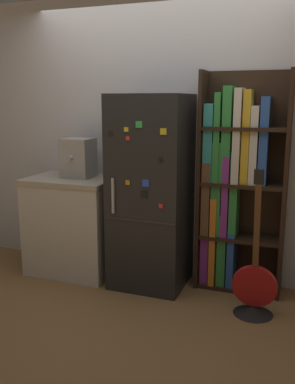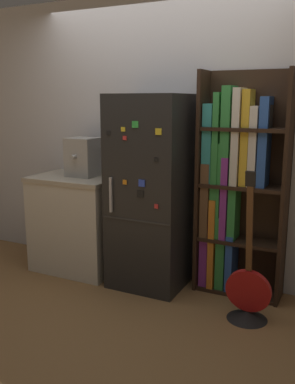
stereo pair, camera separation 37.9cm
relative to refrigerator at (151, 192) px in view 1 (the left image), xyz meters
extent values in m
plane|color=olive|center=(0.00, -0.15, -0.85)|extent=(16.00, 16.00, 0.00)
cube|color=silver|center=(0.00, 0.32, 0.45)|extent=(8.00, 0.05, 2.60)
cube|color=black|center=(0.00, 0.00, 0.00)|extent=(0.64, 0.60, 1.70)
cube|color=#333333|center=(0.00, -0.30, -0.18)|extent=(0.63, 0.01, 0.01)
cube|color=#B2B2B7|center=(-0.22, -0.31, 0.02)|extent=(0.02, 0.02, 0.30)
cube|color=blue|center=(0.06, -0.30, 0.14)|extent=(0.06, 0.01, 0.06)
cube|color=yellow|center=(0.21, -0.30, 0.56)|extent=(0.05, 0.01, 0.05)
cube|color=red|center=(-0.09, -0.30, 0.50)|extent=(0.03, 0.01, 0.03)
cube|color=black|center=(-0.24, -0.30, 0.54)|extent=(0.04, 0.02, 0.04)
cube|color=black|center=(0.05, -0.30, 0.05)|extent=(0.06, 0.01, 0.06)
cube|color=yellow|center=(-0.10, -0.30, 0.57)|extent=(0.04, 0.01, 0.04)
cube|color=red|center=(0.20, -0.30, -0.04)|extent=(0.04, 0.01, 0.04)
cube|color=orange|center=(-0.09, -0.30, 0.14)|extent=(0.04, 0.01, 0.04)
cube|color=green|center=(0.01, -0.30, 0.61)|extent=(0.05, 0.02, 0.05)
cube|color=black|center=(0.19, -0.30, 0.34)|extent=(0.03, 0.01, 0.03)
cube|color=black|center=(0.42, 0.15, 0.10)|extent=(0.03, 0.30, 1.90)
cube|color=black|center=(1.13, 0.15, 0.10)|extent=(0.03, 0.30, 1.90)
cube|color=black|center=(0.77, 0.28, 0.10)|extent=(0.74, 0.03, 1.90)
cube|color=black|center=(0.77, 0.15, -0.84)|extent=(0.68, 0.27, 0.03)
cube|color=black|center=(0.77, 0.15, -0.38)|extent=(0.68, 0.27, 0.03)
cube|color=black|center=(0.77, 0.15, 0.10)|extent=(0.68, 0.27, 0.03)
cube|color=black|center=(0.77, 0.15, 0.57)|extent=(0.68, 0.27, 0.03)
cube|color=purple|center=(0.48, 0.16, -0.51)|extent=(0.07, 0.21, 0.63)
cube|color=orange|center=(0.55, 0.15, -0.42)|extent=(0.05, 0.24, 0.80)
cube|color=#338C3F|center=(0.63, 0.16, -0.50)|extent=(0.08, 0.23, 0.65)
cube|color=#2D59B2|center=(0.71, 0.15, -0.58)|extent=(0.06, 0.23, 0.49)
cube|color=brown|center=(0.48, 0.16, -0.04)|extent=(0.07, 0.25, 0.64)
cube|color=#338C3F|center=(0.57, 0.16, 0.04)|extent=(0.08, 0.22, 0.82)
cube|color=purple|center=(0.65, 0.16, -0.01)|extent=(0.06, 0.24, 0.70)
cube|color=#338C3F|center=(0.72, 0.14, 0.01)|extent=(0.06, 0.19, 0.74)
cube|color=teal|center=(0.48, 0.14, 0.44)|extent=(0.08, 0.20, 0.66)
cube|color=#338C3F|center=(0.56, 0.16, 0.49)|extent=(0.05, 0.24, 0.75)
cube|color=#338C3F|center=(0.64, 0.16, 0.51)|extent=(0.07, 0.24, 0.80)
cube|color=silver|center=(0.72, 0.16, 0.50)|extent=(0.06, 0.25, 0.79)
cube|color=gold|center=(0.79, 0.15, 0.50)|extent=(0.06, 0.19, 0.77)
cube|color=silver|center=(0.86, 0.16, 0.43)|extent=(0.06, 0.21, 0.64)
cube|color=#2D59B2|center=(0.94, 0.16, 0.47)|extent=(0.07, 0.21, 0.72)
cylinder|color=black|center=(0.94, 0.15, 0.67)|extent=(0.10, 0.10, 0.18)
cube|color=beige|center=(-0.80, 0.00, -0.41)|extent=(0.81, 0.59, 0.89)
cube|color=#B2A893|center=(-0.80, 0.00, 0.06)|extent=(0.83, 0.61, 0.04)
cube|color=#A5A39E|center=(-0.75, 0.05, 0.27)|extent=(0.27, 0.25, 0.37)
cylinder|color=#A5A39E|center=(-0.75, -0.11, 0.28)|extent=(0.04, 0.06, 0.04)
cone|color=black|center=(0.96, -0.29, -0.82)|extent=(0.31, 0.31, 0.06)
cylinder|color=#B21919|center=(0.96, -0.29, -0.62)|extent=(0.35, 0.09, 0.35)
cube|color=brown|center=(0.96, -0.36, -0.11)|extent=(0.04, 0.11, 0.66)
cube|color=black|center=(0.96, -0.41, 0.27)|extent=(0.07, 0.04, 0.11)
camera|label=1|loc=(1.26, -3.48, 0.80)|focal=40.00mm
camera|label=2|loc=(1.61, -3.33, 0.80)|focal=40.00mm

